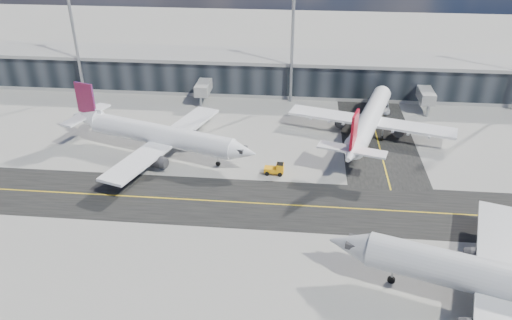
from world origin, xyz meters
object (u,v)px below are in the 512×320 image
Objects in this scene: baggage_tug at (276,169)px; service_van at (383,108)px; airliner_af at (158,135)px; airliner_redtail at (369,120)px.

baggage_tug is 0.59× the size of service_van.
baggage_tug is (22.12, -5.69, -2.76)m from airliner_af.
baggage_tug is at bearing -120.10° from airliner_redtail.
baggage_tug is (-17.21, -16.48, -2.74)m from airliner_redtail.
airliner_redtail reaches higher than service_van.
airliner_redtail is at bearing -104.78° from service_van.
service_van is (44.12, 24.84, -3.00)m from airliner_af.
airliner_redtail is (39.33, 10.78, -0.02)m from airliner_af.
airliner_redtail is 6.52× the size of service_van.
airliner_redtail is at bearing 123.19° from airliner_af.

